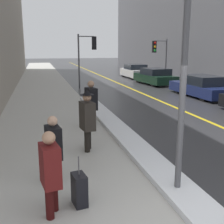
{
  "coord_description": "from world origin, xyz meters",
  "views": [
    {
      "loc": [
        -2.34,
        -3.43,
        2.79
      ],
      "look_at": [
        -0.4,
        4.0,
        1.05
      ],
      "focal_mm": 45.0,
      "sensor_mm": 36.0,
      "label": 1
    }
  ],
  "objects_px": {
    "pedestrian_nearside": "(54,146)",
    "pedestrian_in_fedora": "(87,118)",
    "parked_car_dark_green": "(155,77)",
    "parked_car_white": "(135,71)",
    "pedestrian_trailing": "(50,170)",
    "rolling_suitcase": "(79,190)",
    "pedestrian_in_glasses": "(91,101)",
    "traffic_light_near": "(88,50)",
    "lamp_post": "(185,54)",
    "traffic_light_far": "(159,52)",
    "parked_car_navy": "(201,87)"
  },
  "relations": [
    {
      "from": "pedestrian_in_glasses",
      "to": "pedestrian_nearside",
      "type": "bearing_deg",
      "value": -30.02
    },
    {
      "from": "pedestrian_in_glasses",
      "to": "rolling_suitcase",
      "type": "relative_size",
      "value": 1.77
    },
    {
      "from": "parked_car_white",
      "to": "traffic_light_near",
      "type": "bearing_deg",
      "value": 136.95
    },
    {
      "from": "lamp_post",
      "to": "parked_car_navy",
      "type": "bearing_deg",
      "value": 56.13
    },
    {
      "from": "traffic_light_far",
      "to": "parked_car_dark_green",
      "type": "xyz_separation_m",
      "value": [
        -0.37,
        -0.28,
        -1.94
      ]
    },
    {
      "from": "pedestrian_in_fedora",
      "to": "rolling_suitcase",
      "type": "height_order",
      "value": "pedestrian_in_fedora"
    },
    {
      "from": "parked_car_dark_green",
      "to": "pedestrian_trailing",
      "type": "bearing_deg",
      "value": 146.7
    },
    {
      "from": "pedestrian_trailing",
      "to": "pedestrian_nearside",
      "type": "xyz_separation_m",
      "value": [
        0.12,
        1.23,
        -0.02
      ]
    },
    {
      "from": "traffic_light_near",
      "to": "parked_car_dark_green",
      "type": "height_order",
      "value": "traffic_light_near"
    },
    {
      "from": "traffic_light_far",
      "to": "parked_car_navy",
      "type": "xyz_separation_m",
      "value": [
        -0.03,
        -6.36,
        -1.96
      ]
    },
    {
      "from": "lamp_post",
      "to": "pedestrian_in_glasses",
      "type": "distance_m",
      "value": 5.59
    },
    {
      "from": "pedestrian_nearside",
      "to": "traffic_light_near",
      "type": "bearing_deg",
      "value": 157.76
    },
    {
      "from": "pedestrian_trailing",
      "to": "rolling_suitcase",
      "type": "bearing_deg",
      "value": 99.71
    },
    {
      "from": "pedestrian_in_fedora",
      "to": "lamp_post",
      "type": "bearing_deg",
      "value": 15.74
    },
    {
      "from": "traffic_light_far",
      "to": "rolling_suitcase",
      "type": "xyz_separation_m",
      "value": [
        -8.73,
        -16.41,
        -2.24
      ]
    },
    {
      "from": "traffic_light_far",
      "to": "parked_car_navy",
      "type": "relative_size",
      "value": 0.75
    },
    {
      "from": "lamp_post",
      "to": "pedestrian_nearside",
      "type": "distance_m",
      "value": 3.18
    },
    {
      "from": "lamp_post",
      "to": "traffic_light_near",
      "type": "xyz_separation_m",
      "value": [
        0.94,
        15.24,
        0.01
      ]
    },
    {
      "from": "traffic_light_near",
      "to": "pedestrian_in_glasses",
      "type": "height_order",
      "value": "traffic_light_near"
    },
    {
      "from": "pedestrian_in_fedora",
      "to": "parked_car_navy",
      "type": "bearing_deg",
      "value": 122.82
    },
    {
      "from": "pedestrian_trailing",
      "to": "rolling_suitcase",
      "type": "distance_m",
      "value": 0.74
    },
    {
      "from": "rolling_suitcase",
      "to": "parked_car_navy",
      "type": "bearing_deg",
      "value": 129.78
    },
    {
      "from": "pedestrian_in_fedora",
      "to": "traffic_light_far",
      "type": "bearing_deg",
      "value": 140.01
    },
    {
      "from": "traffic_light_near",
      "to": "pedestrian_nearside",
      "type": "xyz_separation_m",
      "value": [
        -3.24,
        -14.14,
        -1.91
      ]
    },
    {
      "from": "lamp_post",
      "to": "parked_car_white",
      "type": "bearing_deg",
      "value": 72.92
    },
    {
      "from": "traffic_light_far",
      "to": "parked_car_dark_green",
      "type": "relative_size",
      "value": 0.81
    },
    {
      "from": "pedestrian_nearside",
      "to": "parked_car_white",
      "type": "distance_m",
      "value": 22.21
    },
    {
      "from": "traffic_light_near",
      "to": "parked_car_white",
      "type": "xyz_separation_m",
      "value": [
        5.65,
        6.21,
        -2.09
      ]
    },
    {
      "from": "lamp_post",
      "to": "pedestrian_in_glasses",
      "type": "bearing_deg",
      "value": 97.98
    },
    {
      "from": "lamp_post",
      "to": "pedestrian_in_glasses",
      "type": "relative_size",
      "value": 2.66
    },
    {
      "from": "traffic_light_far",
      "to": "pedestrian_trailing",
      "type": "distance_m",
      "value": 19.05
    },
    {
      "from": "traffic_light_near",
      "to": "traffic_light_far",
      "type": "distance_m",
      "value": 5.99
    },
    {
      "from": "lamp_post",
      "to": "pedestrian_trailing",
      "type": "height_order",
      "value": "lamp_post"
    },
    {
      "from": "pedestrian_nearside",
      "to": "pedestrian_in_glasses",
      "type": "bearing_deg",
      "value": 149.98
    },
    {
      "from": "parked_car_dark_green",
      "to": "parked_car_navy",
      "type": "bearing_deg",
      "value": 178.44
    },
    {
      "from": "pedestrian_in_fedora",
      "to": "pedestrian_trailing",
      "type": "bearing_deg",
      "value": -30.48
    },
    {
      "from": "rolling_suitcase",
      "to": "parked_car_dark_green",
      "type": "bearing_deg",
      "value": 143.29
    },
    {
      "from": "parked_car_dark_green",
      "to": "parked_car_white",
      "type": "height_order",
      "value": "parked_car_white"
    },
    {
      "from": "lamp_post",
      "to": "pedestrian_in_fedora",
      "type": "bearing_deg",
      "value": 115.06
    },
    {
      "from": "pedestrian_in_fedora",
      "to": "rolling_suitcase",
      "type": "xyz_separation_m",
      "value": [
        -0.63,
        -2.74,
        -0.64
      ]
    },
    {
      "from": "pedestrian_nearside",
      "to": "parked_car_dark_green",
      "type": "bearing_deg",
      "value": 140.59
    },
    {
      "from": "pedestrian_in_fedora",
      "to": "parked_car_dark_green",
      "type": "bearing_deg",
      "value": 140.68
    },
    {
      "from": "pedestrian_trailing",
      "to": "pedestrian_in_fedora",
      "type": "bearing_deg",
      "value": 149.52
    },
    {
      "from": "lamp_post",
      "to": "traffic_light_far",
      "type": "bearing_deg",
      "value": 67.54
    },
    {
      "from": "pedestrian_nearside",
      "to": "traffic_light_far",
      "type": "bearing_deg",
      "value": 140.0
    },
    {
      "from": "parked_car_white",
      "to": "pedestrian_in_glasses",
      "type": "bearing_deg",
      "value": 154.91
    },
    {
      "from": "pedestrian_nearside",
      "to": "pedestrian_in_fedora",
      "type": "bearing_deg",
      "value": 139.89
    },
    {
      "from": "traffic_light_far",
      "to": "parked_car_navy",
      "type": "height_order",
      "value": "traffic_light_far"
    },
    {
      "from": "pedestrian_in_glasses",
      "to": "parked_car_dark_green",
      "type": "xyz_separation_m",
      "value": [
        7.16,
        10.92,
        -0.33
      ]
    },
    {
      "from": "pedestrian_nearside",
      "to": "rolling_suitcase",
      "type": "xyz_separation_m",
      "value": [
        0.38,
        -1.05,
        -0.5
      ]
    }
  ]
}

